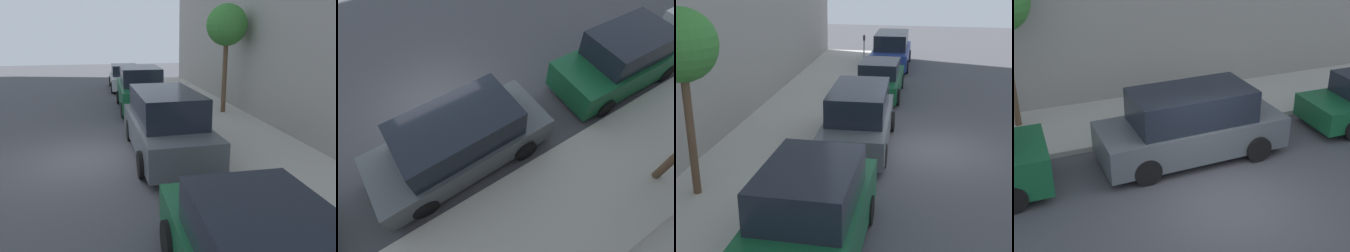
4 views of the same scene
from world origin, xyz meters
The scene contains 4 objects.
ground_plane centered at (0.00, 0.00, 0.00)m, with size 60.00×60.00×0.00m, color #424247.
sidewalk centered at (5.07, 0.00, 0.07)m, with size 3.15×32.00×0.15m.
parked_minivan_third centered at (2.29, -0.04, 0.92)m, with size 2.03×4.95×1.90m.
parked_suv_fourth centered at (2.35, 6.05, 0.93)m, with size 2.08×4.83×1.98m.
Camera 2 is at (6.05, -0.98, 6.85)m, focal length 28.00 mm.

